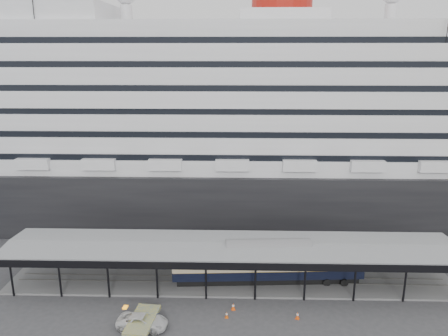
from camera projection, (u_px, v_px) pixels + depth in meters
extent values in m
plane|color=#363638|center=(230.00, 303.00, 50.77)|extent=(200.00, 200.00, 0.00)
cube|color=black|center=(233.00, 182.00, 80.39)|extent=(130.00, 30.00, 10.00)
cube|color=slate|center=(231.00, 280.00, 55.57)|extent=(56.00, 8.00, 0.24)
cube|color=slate|center=(231.00, 282.00, 54.83)|extent=(54.00, 0.08, 0.10)
cube|color=slate|center=(231.00, 276.00, 56.22)|extent=(54.00, 0.08, 0.10)
cube|color=black|center=(231.00, 266.00, 50.10)|extent=(56.00, 0.18, 0.90)
cube|color=black|center=(231.00, 235.00, 58.80)|extent=(56.00, 0.18, 0.90)
cube|color=slate|center=(231.00, 244.00, 54.26)|extent=(56.00, 9.00, 0.24)
cylinder|color=black|center=(41.00, 84.00, 66.44)|extent=(0.12, 0.12, 47.21)
cylinder|color=black|center=(440.00, 85.00, 63.46)|extent=(0.12, 0.12, 47.21)
imported|color=silver|center=(143.00, 322.00, 46.05)|extent=(5.60, 3.02, 1.49)
cube|color=black|center=(267.00, 277.00, 55.32)|extent=(22.78, 3.91, 0.76)
cube|color=black|center=(267.00, 270.00, 55.07)|extent=(23.88, 4.41, 1.19)
cube|color=beige|center=(268.00, 261.00, 54.74)|extent=(23.89, 4.45, 1.40)
cube|color=black|center=(268.00, 254.00, 54.50)|extent=(23.88, 4.41, 0.43)
cube|color=#D5510B|center=(227.00, 318.00, 47.98)|extent=(0.39, 0.39, 0.03)
cone|color=#D5510B|center=(227.00, 315.00, 47.89)|extent=(0.33, 0.33, 0.72)
cylinder|color=white|center=(227.00, 314.00, 47.87)|extent=(0.23, 0.23, 0.14)
cube|color=#FB540D|center=(233.00, 309.00, 49.48)|extent=(0.52, 0.52, 0.03)
cone|color=#FB540D|center=(233.00, 306.00, 49.37)|extent=(0.44, 0.44, 0.83)
cylinder|color=white|center=(233.00, 306.00, 49.35)|extent=(0.26, 0.26, 0.16)
cube|color=#EA4D0D|center=(297.00, 319.00, 47.81)|extent=(0.56, 0.56, 0.03)
cone|color=#EA4D0D|center=(297.00, 315.00, 47.70)|extent=(0.47, 0.47, 0.81)
cylinder|color=white|center=(298.00, 315.00, 47.68)|extent=(0.26, 0.26, 0.16)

